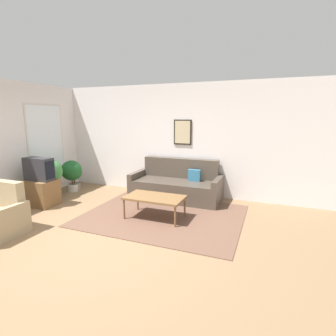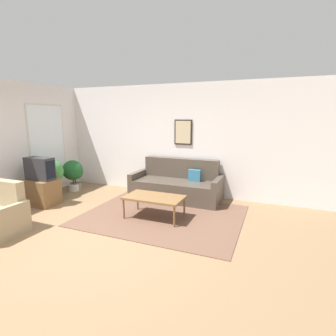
# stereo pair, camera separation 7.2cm
# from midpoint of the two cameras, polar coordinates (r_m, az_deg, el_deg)

# --- Properties ---
(ground_plane) EXTENTS (16.00, 16.00, 0.00)m
(ground_plane) POSITION_cam_midpoint_polar(r_m,az_deg,el_deg) (4.61, -15.69, -13.94)
(ground_plane) COLOR #846647
(area_rug) EXTENTS (3.03, 2.37, 0.01)m
(area_rug) POSITION_cam_midpoint_polar(r_m,az_deg,el_deg) (5.25, -0.78, -10.26)
(area_rug) COLOR brown
(area_rug) RESTS_ON ground_plane
(wall_back) EXTENTS (8.00, 0.09, 2.70)m
(wall_back) POSITION_cam_midpoint_polar(r_m,az_deg,el_deg) (6.66, -1.05, 6.23)
(wall_back) COLOR silver
(wall_back) RESTS_ON ground_plane
(wall_left_window) EXTENTS (0.08, 8.00, 2.70)m
(wall_left_window) POSITION_cam_midpoint_polar(r_m,az_deg,el_deg) (6.65, -31.51, 4.60)
(wall_left_window) COLOR silver
(wall_left_window) RESTS_ON ground_plane
(couch) EXTENTS (2.09, 0.90, 0.93)m
(couch) POSITION_cam_midpoint_polar(r_m,az_deg,el_deg) (6.20, 2.29, -3.88)
(couch) COLOR #4C4238
(couch) RESTS_ON ground_plane
(coffee_table) EXTENTS (1.11, 0.62, 0.43)m
(coffee_table) POSITION_cam_midpoint_polar(r_m,az_deg,el_deg) (5.01, -2.60, -6.57)
(coffee_table) COLOR brown
(coffee_table) RESTS_ON ground_plane
(tv_stand) EXTENTS (0.67, 0.51, 0.57)m
(tv_stand) POSITION_cam_midpoint_polar(r_m,az_deg,el_deg) (6.41, -25.46, -4.77)
(tv_stand) COLOR brown
(tv_stand) RESTS_ON ground_plane
(tv) EXTENTS (0.64, 0.28, 0.49)m
(tv) POSITION_cam_midpoint_polar(r_m,az_deg,el_deg) (6.30, -25.85, -0.12)
(tv) COLOR #2D2D33
(tv) RESTS_ON tv_stand
(potted_plant_tall) EXTENTS (0.59, 0.59, 0.96)m
(potted_plant_tall) POSITION_cam_midpoint_polar(r_m,az_deg,el_deg) (6.72, -23.92, -0.97)
(potted_plant_tall) COLOR slate
(potted_plant_tall) RESTS_ON ground_plane
(potted_plant_by_window) EXTENTS (0.43, 0.43, 0.71)m
(potted_plant_by_window) POSITION_cam_midpoint_polar(r_m,az_deg,el_deg) (7.31, -19.32, -1.29)
(potted_plant_by_window) COLOR slate
(potted_plant_by_window) RESTS_ON ground_plane
(potted_plant_small) EXTENTS (0.52, 0.52, 0.81)m
(potted_plant_small) POSITION_cam_midpoint_polar(r_m,az_deg,el_deg) (7.22, -19.77, -0.76)
(potted_plant_small) COLOR beige
(potted_plant_small) RESTS_ON ground_plane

